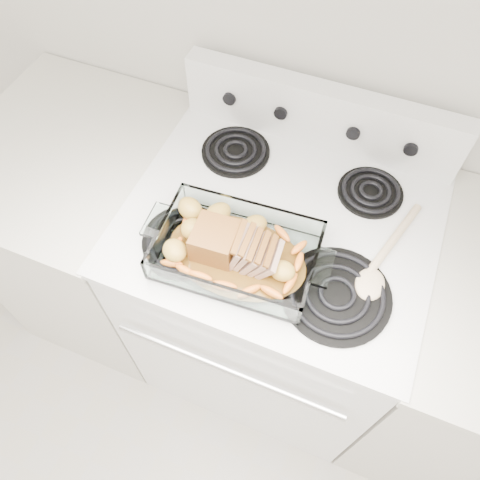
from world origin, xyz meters
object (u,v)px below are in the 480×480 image
at_px(electric_range, 271,296).
at_px(counter_right, 473,372).
at_px(baking_dish, 237,253).
at_px(pork_roast, 229,244).
at_px(counter_left, 100,236).

bearing_deg(electric_range, counter_right, -0.10).
xyz_separation_m(counter_right, baking_dish, (-0.72, -0.16, 0.50)).
distance_m(electric_range, baking_dish, 0.51).
bearing_deg(counter_right, baking_dish, -167.67).
relative_size(counter_right, baking_dish, 2.55).
relative_size(electric_range, baking_dish, 3.06).
xyz_separation_m(counter_right, pork_roast, (-0.74, -0.16, 0.52)).
xyz_separation_m(electric_range, counter_left, (-0.67, -0.00, -0.02)).
bearing_deg(counter_left, baking_dish, -14.48).
relative_size(counter_right, pork_roast, 4.56).
xyz_separation_m(counter_left, baking_dish, (0.61, -0.16, 0.50)).
bearing_deg(counter_right, electric_range, 179.90).
xyz_separation_m(counter_left, pork_roast, (0.59, -0.16, 0.52)).
distance_m(counter_right, pork_roast, 0.92).
xyz_separation_m(electric_range, baking_dish, (-0.06, -0.16, 0.48)).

